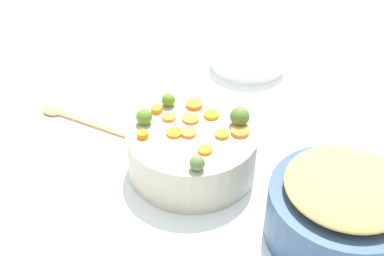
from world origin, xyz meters
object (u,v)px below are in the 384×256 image
wooden_spoon (69,116)px  casserole_dish (248,53)px  metal_pot (340,215)px  serving_bowl_carrots (192,151)px

wooden_spoon → casserole_dish: (0.48, 0.28, 0.04)m
metal_pot → wooden_spoon: size_ratio=1.10×
serving_bowl_carrots → wooden_spoon: serving_bowl_carrots is taller
serving_bowl_carrots → wooden_spoon: 0.38m
serving_bowl_carrots → metal_pot: bearing=-33.3°
metal_pot → casserole_dish: 0.67m
wooden_spoon → serving_bowl_carrots: bearing=-30.4°
casserole_dish → wooden_spoon: bearing=-149.6°
metal_pot → wooden_spoon: metal_pot is taller
serving_bowl_carrots → casserole_dish: size_ratio=1.28×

